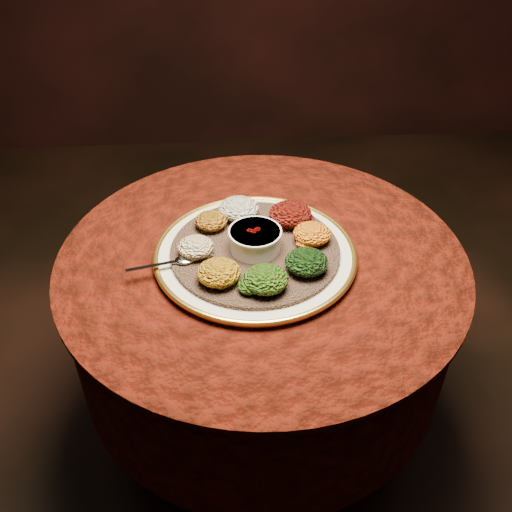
{
  "coord_description": "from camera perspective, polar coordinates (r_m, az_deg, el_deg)",
  "views": [
    {
      "loc": [
        -0.09,
        -1.04,
        1.57
      ],
      "look_at": [
        -0.02,
        -0.04,
        0.76
      ],
      "focal_mm": 40.0,
      "sensor_mm": 36.0,
      "label": 1
    }
  ],
  "objects": [
    {
      "name": "portion_kitfo",
      "position": [
        1.38,
        3.45,
        4.23
      ],
      "size": [
        0.1,
        0.1,
        0.05
      ],
      "primitive_type": "ellipsoid",
      "color": "black",
      "rests_on": "injera"
    },
    {
      "name": "portion_timatim",
      "position": [
        1.29,
        -6.05,
        0.91
      ],
      "size": [
        0.08,
        0.08,
        0.04
      ],
      "primitive_type": "ellipsoid",
      "color": "maroon",
      "rests_on": "injera"
    },
    {
      "name": "injera",
      "position": [
        1.31,
        -0.09,
        0.56
      ],
      "size": [
        0.41,
        0.41,
        0.01
      ],
      "primitive_type": "cylinder",
      "rotation": [
        0.0,
        0.0,
        -0.05
      ],
      "color": "brown",
      "rests_on": "platter"
    },
    {
      "name": "portion_tikil",
      "position": [
        1.32,
        5.63,
        2.23
      ],
      "size": [
        0.09,
        0.08,
        0.04
      ],
      "primitive_type": "ellipsoid",
      "color": "#C28210",
      "rests_on": "injera"
    },
    {
      "name": "platter",
      "position": [
        1.32,
        -0.09,
        0.2
      ],
      "size": [
        0.5,
        0.5,
        0.02
      ],
      "rotation": [
        0.0,
        0.0,
        -0.11
      ],
      "color": "beige",
      "rests_on": "table"
    },
    {
      "name": "portion_mixveg",
      "position": [
        1.19,
        0.97,
        -2.34
      ],
      "size": [
        0.1,
        0.09,
        0.05
      ],
      "primitive_type": "ellipsoid",
      "color": "#9E420A",
      "rests_on": "injera"
    },
    {
      "name": "table",
      "position": [
        1.45,
        0.56,
        -5.42
      ],
      "size": [
        0.96,
        0.96,
        0.73
      ],
      "color": "black",
      "rests_on": "ground"
    },
    {
      "name": "portion_gomen",
      "position": [
        1.24,
        5.08,
        -0.6
      ],
      "size": [
        0.1,
        0.09,
        0.05
      ],
      "primitive_type": "ellipsoid",
      "color": "black",
      "rests_on": "injera"
    },
    {
      "name": "portion_kik",
      "position": [
        1.21,
        -3.75,
        -1.65
      ],
      "size": [
        0.09,
        0.09,
        0.05
      ],
      "primitive_type": "ellipsoid",
      "color": "#9D730D",
      "rests_on": "injera"
    },
    {
      "name": "portion_shiro",
      "position": [
        1.37,
        -4.52,
        3.53
      ],
      "size": [
        0.08,
        0.07,
        0.04
      ],
      "primitive_type": "ellipsoid",
      "color": "#945D11",
      "rests_on": "injera"
    },
    {
      "name": "portion_ayib",
      "position": [
        1.4,
        -1.74,
        4.76
      ],
      "size": [
        0.1,
        0.09,
        0.05
      ],
      "primitive_type": "ellipsoid",
      "color": "beige",
      "rests_on": "injera"
    },
    {
      "name": "spoon",
      "position": [
        1.28,
        -7.68,
        -0.48
      ],
      "size": [
        0.15,
        0.05,
        0.01
      ],
      "rotation": [
        0.0,
        0.0,
        -2.93
      ],
      "color": "silver",
      "rests_on": "injera"
    },
    {
      "name": "stew_bowl",
      "position": [
        1.29,
        -0.09,
        1.76
      ],
      "size": [
        0.12,
        0.12,
        0.05
      ],
      "color": "white",
      "rests_on": "injera"
    }
  ]
}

